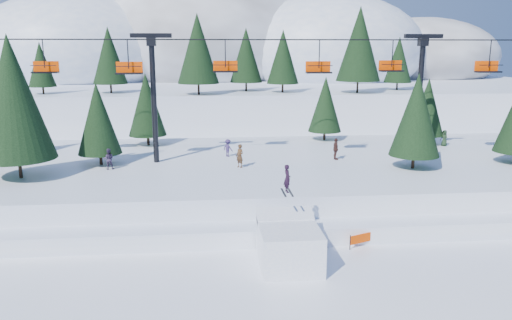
{
  "coord_description": "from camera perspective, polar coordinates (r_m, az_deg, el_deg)",
  "views": [
    {
      "loc": [
        -4.63,
        -22.53,
        11.64
      ],
      "look_at": [
        -1.93,
        6.0,
        5.2
      ],
      "focal_mm": 35.0,
      "sensor_mm": 36.0,
      "label": 1
    }
  ],
  "objects": [
    {
      "name": "conifer_stand",
      "position": [
        41.57,
        1.54,
        6.27
      ],
      "size": [
        63.06,
        17.2,
        10.16
      ],
      "color": "black",
      "rests_on": "mid_shelf"
    },
    {
      "name": "mountain_ridge",
      "position": [
        95.9,
        -5.79,
        11.41
      ],
      "size": [
        119.0,
        60.31,
        26.46
      ],
      "color": "white",
      "rests_on": "ground"
    },
    {
      "name": "distant_skiers",
      "position": [
        41.73,
        1.6,
        1.18
      ],
      "size": [
        30.9,
        7.82,
        1.84
      ],
      "color": "#382956",
      "rests_on": "mid_shelf"
    },
    {
      "name": "chairlift",
      "position": [
        41.11,
        3.24,
        9.41
      ],
      "size": [
        46.0,
        3.21,
        10.28
      ],
      "color": "black",
      "rests_on": "mid_shelf"
    },
    {
      "name": "berm",
      "position": [
        32.81,
        3.04,
        -7.11
      ],
      "size": [
        70.0,
        6.0,
        1.1
      ],
      "primitive_type": "cube",
      "color": "white",
      "rests_on": "ground"
    },
    {
      "name": "banner_near",
      "position": [
        31.11,
        12.75,
        -8.56
      ],
      "size": [
        2.64,
        1.14,
        0.9
      ],
      "color": "black",
      "rests_on": "ground"
    },
    {
      "name": "jump_kicker",
      "position": [
        27.69,
        3.77,
        -9.51
      ],
      "size": [
        3.23,
        4.42,
        5.29
      ],
      "color": "white",
      "rests_on": "ground"
    },
    {
      "name": "ground",
      "position": [
        25.78,
        5.7,
        -14.25
      ],
      "size": [
        160.0,
        160.0,
        0.0
      ],
      "primitive_type": "plane",
      "color": "white",
      "rests_on": "ground"
    },
    {
      "name": "banner_far",
      "position": [
        33.41,
        21.65,
        -7.67
      ],
      "size": [
        2.86,
        0.15,
        0.9
      ],
      "color": "black",
      "rests_on": "ground"
    },
    {
      "name": "mid_shelf",
      "position": [
        42.1,
        1.07,
        -1.63
      ],
      "size": [
        70.0,
        22.0,
        2.5
      ],
      "primitive_type": "cube",
      "color": "white",
      "rests_on": "ground"
    }
  ]
}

